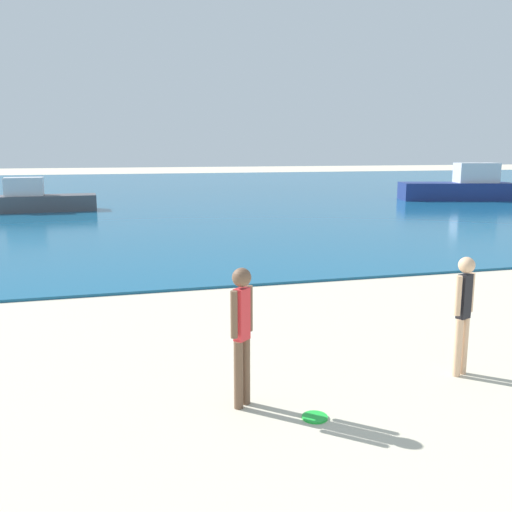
{
  "coord_description": "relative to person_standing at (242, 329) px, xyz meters",
  "views": [
    {
      "loc": [
        -2.93,
        0.74,
        3.0
      ],
      "look_at": [
        -0.44,
        9.87,
        1.2
      ],
      "focal_mm": 39.24,
      "sensor_mm": 36.0,
      "label": 1
    }
  ],
  "objects": [
    {
      "name": "person_distant",
      "position": [
        3.06,
        0.13,
        -0.03
      ],
      "size": [
        0.35,
        0.22,
        1.62
      ],
      "rotation": [
        0.0,
        0.0,
        0.39
      ],
      "color": "#DDAD84",
      "rests_on": "ground"
    },
    {
      "name": "frisbee",
      "position": [
        0.72,
        -0.53,
        -0.94
      ],
      "size": [
        0.29,
        0.29,
        0.03
      ],
      "primitive_type": "cylinder",
      "color": "green",
      "rests_on": "ground"
    },
    {
      "name": "boat_near",
      "position": [
        -4.43,
        22.84,
        -0.33
      ],
      "size": [
        4.89,
        1.73,
        1.64
      ],
      "rotation": [
        0.0,
        0.0,
        0.04
      ],
      "color": "#4C4C51",
      "rests_on": "water"
    },
    {
      "name": "person_standing",
      "position": [
        0.0,
        0.0,
        0.0
      ],
      "size": [
        0.31,
        0.28,
        1.68
      ],
      "rotation": [
        0.0,
        0.0,
        0.72
      ],
      "color": "brown",
      "rests_on": "ground"
    },
    {
      "name": "water",
      "position": [
        1.45,
        35.67,
        -0.92
      ],
      "size": [
        160.0,
        60.0,
        0.06
      ],
      "primitive_type": "cube",
      "color": "#14567F",
      "rests_on": "ground"
    },
    {
      "name": "boat_far",
      "position": [
        19.0,
        22.91,
        -0.14
      ],
      "size": [
        6.73,
        3.69,
        2.18
      ],
      "rotation": [
        0.0,
        0.0,
        2.87
      ],
      "color": "navy",
      "rests_on": "water"
    }
  ]
}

